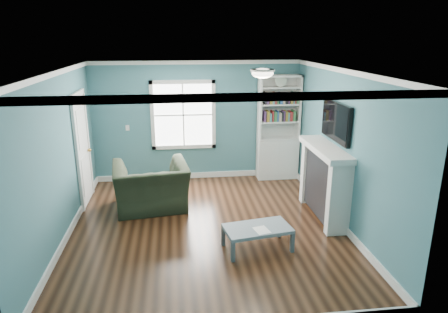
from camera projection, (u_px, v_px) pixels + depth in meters
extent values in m
plane|color=black|center=(207.00, 227.00, 6.72)|extent=(5.00, 5.00, 0.00)
plane|color=#3B747C|center=(197.00, 121.00, 8.72)|extent=(4.50, 0.00, 4.50)
plane|color=#3B747C|center=(226.00, 224.00, 3.97)|extent=(4.50, 0.00, 4.50)
plane|color=#3B747C|center=(59.00, 159.00, 6.08)|extent=(0.00, 5.00, 5.00)
plane|color=#3B747C|center=(342.00, 149.00, 6.61)|extent=(0.00, 5.00, 5.00)
plane|color=white|center=(205.00, 70.00, 5.97)|extent=(5.00, 5.00, 0.00)
cube|color=white|center=(198.00, 175.00, 9.06)|extent=(4.50, 0.03, 0.12)
cube|color=white|center=(69.00, 232.00, 6.45)|extent=(0.03, 5.00, 0.12)
cube|color=white|center=(335.00, 217.00, 6.96)|extent=(0.03, 5.00, 0.12)
cube|color=white|center=(196.00, 62.00, 8.33)|extent=(4.50, 0.04, 0.08)
cube|color=white|center=(226.00, 98.00, 3.62)|extent=(4.50, 0.04, 0.08)
cube|color=white|center=(50.00, 75.00, 5.72)|extent=(0.04, 5.00, 0.08)
cube|color=white|center=(347.00, 72.00, 6.24)|extent=(0.04, 5.00, 0.08)
cube|color=white|center=(183.00, 115.00, 8.63)|extent=(1.24, 0.01, 1.34)
cube|color=white|center=(152.00, 116.00, 8.54)|extent=(0.08, 0.06, 1.50)
cube|color=white|center=(214.00, 114.00, 8.70)|extent=(0.08, 0.06, 1.50)
cube|color=white|center=(184.00, 147.00, 8.83)|extent=(1.40, 0.06, 0.08)
cube|color=white|center=(182.00, 82.00, 8.41)|extent=(1.40, 0.06, 0.08)
cube|color=white|center=(183.00, 115.00, 8.62)|extent=(1.24, 0.03, 0.03)
cube|color=white|center=(183.00, 115.00, 8.62)|extent=(0.03, 0.03, 1.34)
cube|color=silver|center=(277.00, 158.00, 8.98)|extent=(0.90, 0.35, 0.90)
cube|color=silver|center=(260.00, 108.00, 8.59)|extent=(0.04, 0.35, 1.40)
cube|color=silver|center=(298.00, 107.00, 8.69)|extent=(0.04, 0.35, 1.40)
cube|color=silver|center=(277.00, 106.00, 8.80)|extent=(0.90, 0.02, 1.40)
cube|color=silver|center=(280.00, 76.00, 8.44)|extent=(0.90, 0.35, 0.04)
cube|color=silver|center=(278.00, 138.00, 8.84)|extent=(0.84, 0.33, 0.03)
cube|color=silver|center=(279.00, 121.00, 8.73)|extent=(0.84, 0.33, 0.03)
cube|color=silver|center=(279.00, 104.00, 8.62)|extent=(0.84, 0.33, 0.03)
cube|color=silver|center=(280.00, 87.00, 8.51)|extent=(0.84, 0.33, 0.03)
cube|color=#593366|center=(279.00, 116.00, 8.67)|extent=(0.70, 0.25, 0.22)
cube|color=olive|center=(280.00, 98.00, 8.56)|extent=(0.70, 0.25, 0.22)
cylinder|color=beige|center=(281.00, 81.00, 8.42)|extent=(0.26, 0.06, 0.26)
cube|color=black|center=(325.00, 185.00, 6.98)|extent=(0.30, 1.20, 1.10)
cube|color=black|center=(323.00, 195.00, 7.04)|extent=(0.22, 0.65, 0.70)
cube|color=silver|center=(339.00, 200.00, 6.34)|extent=(0.36, 0.16, 1.20)
cube|color=silver|center=(311.00, 172.00, 7.61)|extent=(0.36, 0.16, 1.20)
cube|color=silver|center=(325.00, 149.00, 6.79)|extent=(0.44, 1.58, 0.10)
cube|color=black|center=(336.00, 121.00, 6.67)|extent=(0.06, 1.10, 0.65)
cube|color=silver|center=(83.00, 151.00, 7.49)|extent=(0.04, 0.80, 2.05)
cube|color=white|center=(78.00, 158.00, 7.07)|extent=(0.05, 0.08, 2.13)
cube|color=white|center=(88.00, 144.00, 7.92)|extent=(0.05, 0.08, 2.13)
cube|color=white|center=(77.00, 94.00, 7.19)|extent=(0.05, 0.98, 0.08)
sphere|color=#BF8C3F|center=(89.00, 150.00, 7.81)|extent=(0.07, 0.07, 0.07)
ellipsoid|color=white|center=(263.00, 73.00, 6.18)|extent=(0.34, 0.34, 0.15)
cylinder|color=white|center=(263.00, 70.00, 6.17)|extent=(0.38, 0.38, 0.03)
cube|color=white|center=(128.00, 128.00, 8.56)|extent=(0.08, 0.01, 0.12)
imported|color=black|center=(151.00, 179.00, 7.31)|extent=(1.42, 1.03, 1.15)
cube|color=#485056|center=(233.00, 252.00, 5.67)|extent=(0.06, 0.06, 0.30)
cube|color=#485056|center=(292.00, 243.00, 5.93)|extent=(0.06, 0.06, 0.30)
cube|color=#485056|center=(223.00, 236.00, 6.11)|extent=(0.06, 0.06, 0.30)
cube|color=#485056|center=(279.00, 228.00, 6.37)|extent=(0.06, 0.06, 0.30)
cube|color=slate|center=(258.00, 229.00, 5.97)|extent=(1.06, 0.69, 0.05)
cube|color=white|center=(262.00, 230.00, 5.86)|extent=(0.25, 0.29, 0.00)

